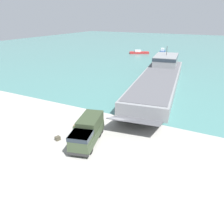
% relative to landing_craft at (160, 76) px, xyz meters
% --- Properties ---
extents(ground_plane, '(240.00, 240.00, 0.00)m').
position_rel_landing_craft_xyz_m(ground_plane, '(1.32, -26.62, -1.78)').
color(ground_plane, '#A8A59E').
extents(water_surface, '(240.00, 180.00, 0.01)m').
position_rel_landing_craft_xyz_m(water_surface, '(1.32, 68.07, -1.78)').
color(water_surface, '#477F7A').
rests_on(water_surface, ground_plane).
extents(landing_craft, '(13.90, 44.75, 7.39)m').
position_rel_landing_craft_xyz_m(landing_craft, '(0.00, 0.00, 0.00)').
color(landing_craft, gray).
rests_on(landing_craft, ground_plane).
extents(military_truck, '(4.39, 7.81, 3.07)m').
position_rel_landing_craft_xyz_m(military_truck, '(-0.67, -31.05, -0.17)').
color(military_truck, '#3D4C33').
rests_on(military_truck, ground_plane).
extents(soldier_on_ramp, '(0.35, 0.49, 1.68)m').
position_rel_landing_craft_xyz_m(soldier_on_ramp, '(-3.19, -30.49, -0.82)').
color(soldier_on_ramp, '#475638').
rests_on(soldier_on_ramp, ground_plane).
extents(moored_boat_a, '(2.38, 5.33, 2.19)m').
position_rel_landing_craft_xyz_m(moored_boat_a, '(-11.59, 45.28, -1.05)').
color(moored_boat_a, navy).
rests_on(moored_boat_a, ground_plane).
extents(moored_boat_b, '(8.39, 5.92, 1.50)m').
position_rel_landing_craft_xyz_m(moored_boat_b, '(-20.43, 39.96, -1.28)').
color(moored_boat_b, '#B22323').
rests_on(moored_boat_b, ground_plane).
extents(cargo_crate, '(0.70, 0.76, 0.52)m').
position_rel_landing_craft_xyz_m(cargo_crate, '(-4.48, -32.45, -1.52)').
color(cargo_crate, '#4C4738').
rests_on(cargo_crate, ground_plane).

